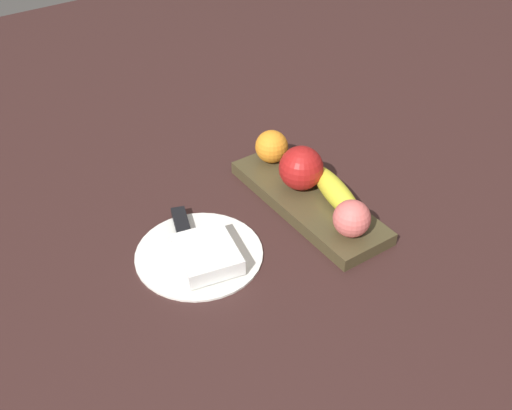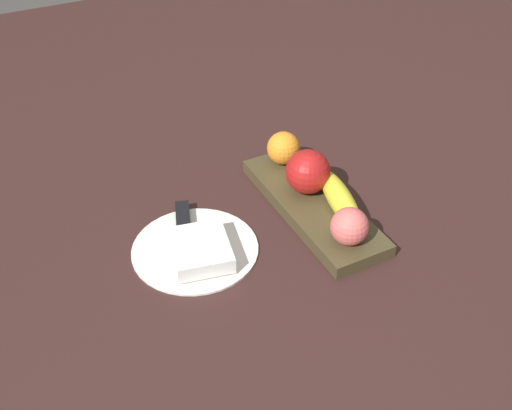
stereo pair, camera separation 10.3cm
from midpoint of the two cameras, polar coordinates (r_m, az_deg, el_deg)
The scene contains 9 objects.
ground_plane at distance 1.11m, azimuth 1.70°, elevation -0.16°, with size 2.40×2.40×0.00m, color #351D1B.
fruit_tray at distance 1.11m, azimuth 2.16°, elevation 0.26°, with size 0.33×0.11×0.02m, color #463D24.
apple at distance 1.10m, azimuth 1.48°, elevation 3.31°, with size 0.08×0.08×0.08m, color #AA1918.
banana at distance 1.08m, azimuth 4.66°, elevation 1.04°, with size 0.17×0.04×0.04m, color yellow.
orange_near_apple at distance 1.17m, azimuth -1.08°, elevation 5.30°, with size 0.06×0.06×0.06m, color orange.
peach at distance 1.01m, azimuth 6.02°, elevation -1.30°, with size 0.06×0.06×0.06m, color #E06660.
dinner_plate at distance 1.02m, azimuth -8.14°, elevation -4.52°, with size 0.21×0.21×0.01m, color white.
folded_napkin at distance 0.99m, azimuth -7.52°, elevation -4.63°, with size 0.11×0.09×0.03m, color white.
knife at distance 1.05m, azimuth -9.45°, elevation -2.56°, with size 0.18×0.08×0.01m.
Camera 1 is at (0.67, -0.56, 0.70)m, focal length 43.61 mm.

